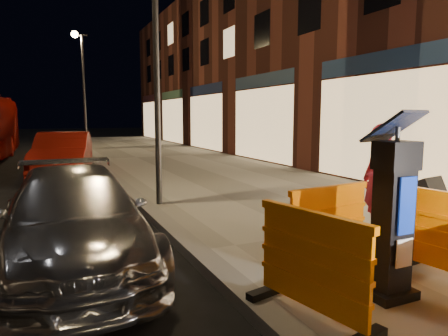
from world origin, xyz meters
name	(u,v)px	position (x,y,z in m)	size (l,w,h in m)	color
ground_plane	(200,261)	(0.00, 0.00, 0.00)	(120.00, 120.00, 0.00)	black
sidewalk	(370,230)	(3.00, 0.00, 0.07)	(6.00, 60.00, 0.15)	gray
kerb	(200,256)	(0.00, 0.00, 0.07)	(0.30, 60.00, 0.15)	slate
parking_kiosk	(393,212)	(1.22, -2.07, 1.02)	(0.55, 0.55, 1.74)	black
barrier_back	(328,226)	(1.22, -1.12, 0.63)	(1.24, 0.51, 0.97)	#FE7700
barrier_kerbside	(312,265)	(0.27, -2.07, 0.63)	(1.24, 0.51, 0.97)	#FE7700
car_silver	(76,264)	(-1.53, 0.58, 0.00)	(1.73, 4.26, 1.24)	#ABABB0
car_red	(65,177)	(-1.30, 8.66, 0.00)	(1.51, 4.33, 1.43)	maroon
man	(379,180)	(2.68, -0.43, 0.99)	(0.61, 0.40, 1.68)	#BE2536
stroller	(441,216)	(2.88, -1.33, 0.62)	(0.49, 0.76, 0.95)	black
street_lamp_mid	(156,53)	(0.25, 3.00, 3.15)	(0.12, 0.12, 6.00)	#3F3F44
street_lamp_far	(84,93)	(0.25, 18.00, 3.15)	(0.12, 0.12, 6.00)	#3F3F44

